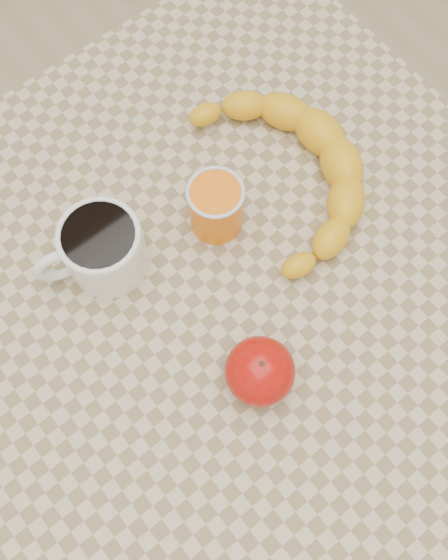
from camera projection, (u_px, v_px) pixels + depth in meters
ground at (224, 397)px, 1.44m from camera, size 3.00×3.00×0.00m
table at (224, 308)px, 0.82m from camera, size 0.80×0.80×0.75m
coffee_mug at (101, 248)px, 0.71m from camera, size 0.14×0.12×0.08m
orange_juice_glass at (216, 207)px, 0.73m from camera, size 0.07×0.07×0.08m
apple at (260, 371)px, 0.67m from camera, size 0.09×0.09×0.07m
banana at (287, 173)px, 0.77m from camera, size 0.43×0.46×0.05m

